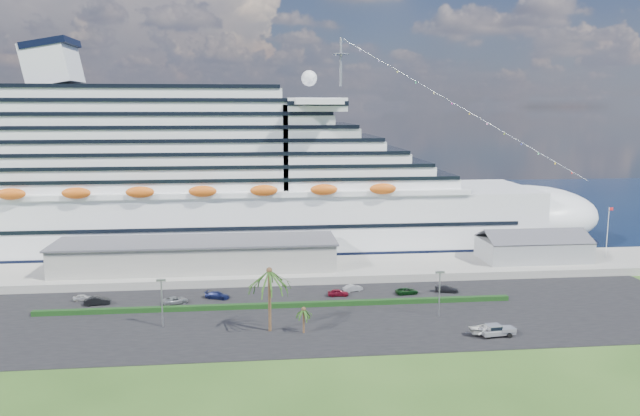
{
  "coord_description": "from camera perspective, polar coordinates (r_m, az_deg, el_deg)",
  "views": [
    {
      "loc": [
        -12.21,
        -95.23,
        36.86
      ],
      "look_at": [
        1.13,
        30.0,
        16.42
      ],
      "focal_mm": 35.0,
      "sensor_mm": 36.0,
      "label": 1
    }
  ],
  "objects": [
    {
      "name": "palm_tall",
      "position": [
        103.04,
        -4.66,
        -6.38
      ],
      "size": [
        8.82,
        8.82,
        11.13
      ],
      "color": "#47301E",
      "rests_on": "ground"
    },
    {
      "name": "parked_car_7",
      "position": [
        128.67,
        11.5,
        -7.25
      ],
      "size": [
        4.94,
        2.97,
        1.34
      ],
      "primitive_type": "imported",
      "rotation": [
        0.0,
        0.0,
        1.32
      ],
      "color": "#222227",
      "rests_on": "asphalt_lot"
    },
    {
      "name": "hedge",
      "position": [
        117.08,
        -3.76,
        -8.86
      ],
      "size": [
        88.0,
        1.1,
        0.9
      ],
      "primitive_type": "cube",
      "color": "black",
      "rests_on": "asphalt_lot"
    },
    {
      "name": "asphalt_lot",
      "position": [
        113.09,
        0.46,
        -9.77
      ],
      "size": [
        140.0,
        38.0,
        0.12
      ],
      "primitive_type": "cube",
      "color": "black",
      "rests_on": "ground"
    },
    {
      "name": "lamp_post_left",
      "position": [
        109.09,
        -14.27,
        -7.87
      ],
      "size": [
        1.6,
        0.35,
        8.27
      ],
      "color": "gray",
      "rests_on": "asphalt_lot"
    },
    {
      "name": "parked_car_4",
      "position": [
        123.61,
        1.67,
        -7.74
      ],
      "size": [
        4.17,
        1.79,
        1.4
      ],
      "primitive_type": "imported",
      "rotation": [
        0.0,
        0.0,
        1.54
      ],
      "color": "maroon",
      "rests_on": "asphalt_lot"
    },
    {
      "name": "parked_car_6",
      "position": [
        125.98,
        7.95,
        -7.53
      ],
      "size": [
        4.72,
        2.57,
        1.25
      ],
      "primitive_type": "imported",
      "rotation": [
        0.0,
        0.0,
        1.68
      ],
      "color": "black",
      "rests_on": "asphalt_lot"
    },
    {
      "name": "port_shed",
      "position": [
        153.18,
        18.9,
        -3.52
      ],
      "size": [
        24.0,
        12.31,
        7.37
      ],
      "color": "gray",
      "rests_on": "wharf"
    },
    {
      "name": "wharf",
      "position": [
        140.46,
        -0.89,
        -5.62
      ],
      "size": [
        240.0,
        20.0,
        1.8
      ],
      "primitive_type": "cube",
      "color": "gray",
      "rests_on": "ground"
    },
    {
      "name": "parked_car_5",
      "position": [
        126.8,
        3.03,
        -7.33
      ],
      "size": [
        4.25,
        2.66,
        1.32
      ],
      "primitive_type": "imported",
      "rotation": [
        0.0,
        0.0,
        1.91
      ],
      "color": "#96979C",
      "rests_on": "asphalt_lot"
    },
    {
      "name": "pickup_truck",
      "position": [
        106.67,
        15.88,
        -10.68
      ],
      "size": [
        5.81,
        2.74,
        1.97
      ],
      "color": "black",
      "rests_on": "asphalt_lot"
    },
    {
      "name": "parked_car_1",
      "position": [
        125.47,
        -19.7,
        -7.99
      ],
      "size": [
        4.93,
        2.34,
        1.56
      ],
      "primitive_type": "imported",
      "rotation": [
        0.0,
        0.0,
        1.72
      ],
      "color": "black",
      "rests_on": "asphalt_lot"
    },
    {
      "name": "ground",
      "position": [
        102.84,
        1.17,
        -11.79
      ],
      "size": [
        420.0,
        420.0,
        0.0
      ],
      "primitive_type": "plane",
      "color": "#254416",
      "rests_on": "ground"
    },
    {
      "name": "terminal_building",
      "position": [
        139.52,
        -11.2,
        -4.16
      ],
      "size": [
        61.0,
        15.0,
        6.3
      ],
      "color": "gray",
      "rests_on": "wharf"
    },
    {
      "name": "cruise_ship",
      "position": [
        160.77,
        -9.36,
        1.89
      ],
      "size": [
        191.0,
        38.0,
        54.0
      ],
      "color": "silver",
      "rests_on": "ground"
    },
    {
      "name": "flagpole",
      "position": [
        160.84,
        24.82,
        -1.88
      ],
      "size": [
        1.08,
        0.16,
        12.0
      ],
      "color": "silver",
      "rests_on": "wharf"
    },
    {
      "name": "lamp_post_right",
      "position": [
        112.64,
        10.88,
        -7.2
      ],
      "size": [
        1.6,
        0.35,
        8.27
      ],
      "color": "gray",
      "rests_on": "asphalt_lot"
    },
    {
      "name": "parked_car_0",
      "position": [
        129.07,
        -20.87,
        -7.66
      ],
      "size": [
        3.73,
        1.91,
        1.22
      ],
      "primitive_type": "imported",
      "rotation": [
        0.0,
        0.0,
        1.71
      ],
      "color": "#B8B8BA",
      "rests_on": "asphalt_lot"
    },
    {
      "name": "boat_trailer",
      "position": [
        106.48,
        14.93,
        -10.63
      ],
      "size": [
        6.14,
        4.03,
        1.76
      ],
      "color": "gray",
      "rests_on": "asphalt_lot"
    },
    {
      "name": "parked_car_2",
      "position": [
        122.05,
        -13.09,
        -8.23
      ],
      "size": [
        5.2,
        3.81,
        1.31
      ],
      "primitive_type": "imported",
      "rotation": [
        0.0,
        0.0,
        1.96
      ],
      "color": "gray",
      "rests_on": "asphalt_lot"
    },
    {
      "name": "parked_car_3",
      "position": [
        123.58,
        -9.38,
        -7.87
      ],
      "size": [
        5.14,
        3.44,
        1.38
      ],
      "primitive_type": "imported",
      "rotation": [
        0.0,
        0.0,
        1.23
      ],
      "color": "#141C49",
      "rests_on": "asphalt_lot"
    },
    {
      "name": "water",
      "position": [
        228.55,
        -2.94,
        -0.07
      ],
      "size": [
        420.0,
        160.0,
        0.02
      ],
      "primitive_type": "cube",
      "color": "black",
      "rests_on": "ground"
    },
    {
      "name": "palm_short",
      "position": [
        103.5,
        -1.51,
        -9.49
      ],
      "size": [
        3.53,
        3.53,
        4.56
      ],
      "color": "#47301E",
      "rests_on": "ground"
    }
  ]
}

